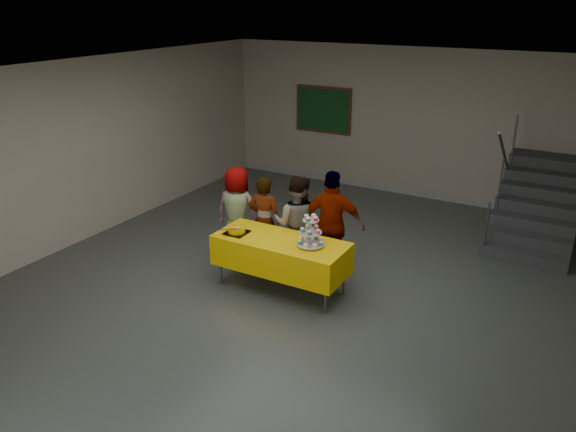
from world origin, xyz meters
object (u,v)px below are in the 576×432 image
Objects in this scene: bear_cake at (237,229)px; schoolchild_d at (332,225)px; staircase at (539,206)px; bake_table at (281,253)px; schoolchild_b at (264,221)px; cupcake_stand at (311,234)px; schoolchild_c at (297,224)px; noticeboard at (323,110)px; schoolchild_a at (237,212)px.

schoolchild_d is at bearing 38.33° from bear_cake.
bear_cake is 0.15× the size of staircase.
schoolchild_d reaches higher than bake_table.
schoolchild_b is (0.00, 0.73, -0.12)m from bear_cake.
schoolchild_b is at bearing -136.18° from staircase.
schoolchild_c reaches higher than cupcake_stand.
cupcake_stand reaches higher than bear_cake.
noticeboard is (-1.75, 4.83, 1.04)m from bake_table.
bake_table is 1.38m from schoolchild_a.
bear_cake is (-0.66, -0.12, 0.27)m from bake_table.
schoolchild_c is at bearing -68.49° from noticeboard.
staircase is 1.85× the size of noticeboard.
schoolchild_d reaches higher than schoolchild_c.
bake_table is at bearing -125.70° from staircase.
cupcake_stand is 0.27× the size of schoolchild_d.
cupcake_stand is at bearing 75.87° from schoolchild_d.
schoolchild_c is (1.09, -0.03, 0.02)m from schoolchild_a.
schoolchild_d is at bearing -61.96° from noticeboard.
schoolchild_a is 0.61× the size of staircase.
schoolchild_c is (-0.10, 0.65, 0.19)m from bake_table.
bear_cake is at bearing -173.17° from cupcake_stand.
cupcake_stand is 0.31× the size of schoolchild_a.
bear_cake is at bearing 116.83° from schoolchild_a.
bake_table is 5.25m from noticeboard.
noticeboard is (-2.18, 4.09, 0.79)m from schoolchild_d.
bake_table is 0.59m from cupcake_stand.
bake_table is 5.25× the size of bear_cake.
schoolchild_a is at bearing -15.62° from schoolchild_c.
schoolchild_a is at bearing 124.05° from bear_cake.
schoolchild_a is at bearing 150.46° from bake_table.
cupcake_stand is 1.12m from bear_cake.
bake_table is 0.78× the size of staircase.
cupcake_stand is 1.28m from schoolchild_b.
cupcake_stand is 0.86m from schoolchild_c.
noticeboard reaches higher than cupcake_stand.
bake_table is at bearing 10.15° from bear_cake.
bake_table is at bearing 43.84° from schoolchild_d.
staircase is (3.53, 4.12, -0.34)m from bear_cake.
noticeboard is (-2.20, 4.82, 0.66)m from cupcake_stand.
cupcake_stand is at bearing 117.21° from schoolchild_c.
schoolchild_b is 4.89m from staircase.
cupcake_stand is at bearing 1.96° from bake_table.
schoolchild_c reaches higher than schoolchild_b.
schoolchild_d is (1.09, 0.86, -0.02)m from bear_cake.
schoolchild_c reaches higher than bear_cake.
staircase is (2.44, 3.26, -0.32)m from schoolchild_d.
schoolchild_d is at bearing 59.89° from bake_table.
noticeboard is at bearing -88.34° from schoolchild_b.
schoolchild_b is (-1.11, 0.60, -0.23)m from cupcake_stand.
cupcake_stand is at bearing 138.59° from schoolchild_b.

